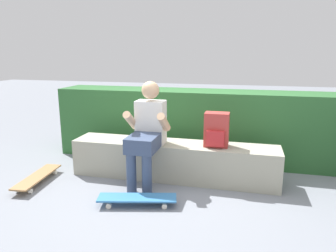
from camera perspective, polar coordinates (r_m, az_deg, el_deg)
The scene contains 7 objects.
ground_plane at distance 3.66m, azimuth -0.33°, elevation -11.48°, with size 24.00×24.00×0.00m, color gray.
bench_main at distance 3.92m, azimuth 1.04°, elevation -6.23°, with size 2.52×0.45×0.45m.
person_skater at distance 3.67m, azimuth -3.77°, elevation -0.72°, with size 0.49×0.62×1.20m.
skateboard_near_person at distance 3.32m, azimuth -5.58°, elevation -12.85°, with size 0.82×0.38×0.09m.
skateboard_beside_bench at distance 4.12m, azimuth -22.50°, elevation -8.50°, with size 0.28×0.82×0.09m.
backpack_on_bench at distance 3.71m, azimuth 8.74°, elevation -0.76°, with size 0.28×0.23×0.40m.
hedge_row at distance 4.59m, azimuth 5.03°, elevation 0.21°, with size 4.03×0.61×1.00m.
Camera 1 is at (0.83, -3.22, 1.53)m, focal length 33.76 mm.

